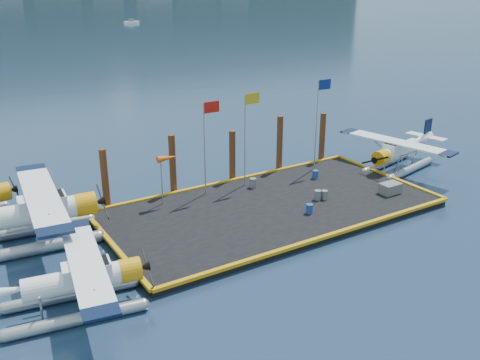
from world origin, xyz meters
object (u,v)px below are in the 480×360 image
object	(u,v)px
drum_5	(253,183)
piling_3	(280,145)
drum_3	(309,209)
seaplane_a	(79,283)
seaplane_d	(397,153)
windsock	(168,159)
drum_2	(324,195)
crate	(390,188)
seaplane_b	(36,216)
piling_0	(105,181)
flagpole_red	(207,134)
piling_1	(173,166)
piling_2	(232,158)
flagpole_blue	(319,111)
drum_4	(315,174)
piling_4	(322,139)
drum_1	(318,195)
flagpole_yellow	(248,125)

from	to	relation	value
drum_5	piling_3	world-z (taller)	piling_3
drum_3	seaplane_a	bearing A→B (deg)	-171.49
seaplane_d	windsock	bearing A→B (deg)	68.78
seaplane_d	drum_2	world-z (taller)	seaplane_d
crate	seaplane_b	bearing A→B (deg)	165.03
drum_5	piling_0	size ratio (longest dim) A/B	0.16
flagpole_red	piling_1	distance (m)	3.28
seaplane_a	crate	bearing A→B (deg)	104.06
drum_2	piling_2	xyz separation A→B (m)	(-2.97, 6.31, 1.21)
drum_5	piling_0	world-z (taller)	piling_0
drum_5	windsock	world-z (taller)	windsock
seaplane_a	flagpole_blue	world-z (taller)	flagpole_blue
piling_1	windsock	bearing A→B (deg)	-122.66
drum_4	drum_5	size ratio (longest dim) A/B	0.92
drum_4	piling_4	xyz separation A→B (m)	(3.13, 3.11, 1.31)
piling_4	piling_0	bearing A→B (deg)	180.00
drum_3	flagpole_red	bearing A→B (deg)	121.36
drum_3	crate	size ratio (longest dim) A/B	0.42
flagpole_blue	piling_2	size ratio (longest dim) A/B	1.71
seaplane_a	flagpole_blue	distance (m)	21.46
drum_5	crate	distance (m)	8.94
piling_1	piling_2	bearing A→B (deg)	0.00
drum_3	flagpole_blue	xyz separation A→B (m)	(5.39, 5.91, 4.00)
drum_1	seaplane_b	bearing A→B (deg)	166.32
seaplane_a	crate	world-z (taller)	seaplane_a
flagpole_blue	flagpole_yellow	bearing A→B (deg)	180.00
piling_4	seaplane_b	bearing A→B (deg)	-174.12
flagpole_yellow	piling_1	distance (m)	5.52
seaplane_a	piling_3	world-z (taller)	piling_3
drum_5	piling_1	xyz separation A→B (m)	(-4.75, 2.24, 1.38)
seaplane_d	drum_5	xyz separation A→B (m)	(-11.45, 1.93, -0.66)
seaplane_d	drum_3	world-z (taller)	seaplane_d
drum_4	flagpole_blue	world-z (taller)	flagpole_blue
flagpole_yellow	piling_0	distance (m)	9.67
windsock	piling_0	xyz separation A→B (m)	(-3.47, 1.60, -1.23)
piling_2	seaplane_d	bearing A→B (deg)	-19.63
crate	piling_3	xyz separation A→B (m)	(-3.25, 7.80, 1.41)
seaplane_d	drum_4	world-z (taller)	seaplane_d
piling_1	piling_4	xyz separation A→B (m)	(12.50, 0.00, -0.10)
flagpole_yellow	drum_2	bearing A→B (deg)	-59.53
crate	flagpole_red	world-z (taller)	flagpole_red
seaplane_d	flagpole_blue	distance (m)	6.92
drum_1	seaplane_a	bearing A→B (deg)	-167.71
seaplane_b	seaplane_d	bearing A→B (deg)	91.10
drum_5	piling_4	world-z (taller)	piling_4
seaplane_a	drum_3	xyz separation A→B (m)	(14.23, 2.13, -0.66)
seaplane_d	piling_1	distance (m)	16.74
drum_2	piling_1	world-z (taller)	piling_1
piling_2	flagpole_red	bearing A→B (deg)	-150.20
flagpole_red	piling_2	xyz separation A→B (m)	(2.79, 1.60, -2.50)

